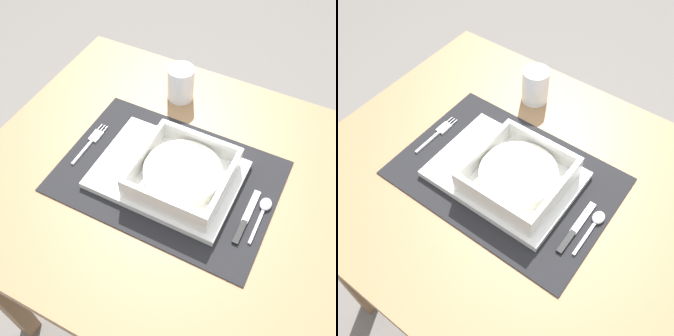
% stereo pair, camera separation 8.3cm
% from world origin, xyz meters
% --- Properties ---
extents(ground_plane, '(6.00, 6.00, 0.00)m').
position_xyz_m(ground_plane, '(0.00, 0.00, 0.00)').
color(ground_plane, slate).
extents(dining_table, '(0.89, 0.73, 0.73)m').
position_xyz_m(dining_table, '(0.00, 0.00, 0.62)').
color(dining_table, '#936D47').
rests_on(dining_table, ground).
extents(placemat, '(0.47, 0.32, 0.00)m').
position_xyz_m(placemat, '(-0.02, -0.01, 0.73)').
color(placemat, black).
rests_on(placemat, dining_table).
extents(serving_plate, '(0.30, 0.22, 0.02)m').
position_xyz_m(serving_plate, '(-0.02, -0.01, 0.74)').
color(serving_plate, white).
rests_on(serving_plate, placemat).
extents(porridge_bowl, '(0.19, 0.19, 0.05)m').
position_xyz_m(porridge_bowl, '(0.02, -0.01, 0.77)').
color(porridge_bowl, white).
rests_on(porridge_bowl, serving_plate).
extents(fork, '(0.02, 0.13, 0.00)m').
position_xyz_m(fork, '(-0.22, 0.00, 0.74)').
color(fork, silver).
rests_on(fork, placemat).
extents(spoon, '(0.02, 0.11, 0.01)m').
position_xyz_m(spoon, '(0.19, 0.01, 0.74)').
color(spoon, silver).
rests_on(spoon, placemat).
extents(butter_knife, '(0.01, 0.14, 0.01)m').
position_xyz_m(butter_knife, '(0.17, -0.03, 0.74)').
color(butter_knife, black).
rests_on(butter_knife, placemat).
extents(drinking_glass, '(0.07, 0.07, 0.09)m').
position_xyz_m(drinking_glass, '(-0.11, 0.24, 0.77)').
color(drinking_glass, white).
rests_on(drinking_glass, dining_table).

